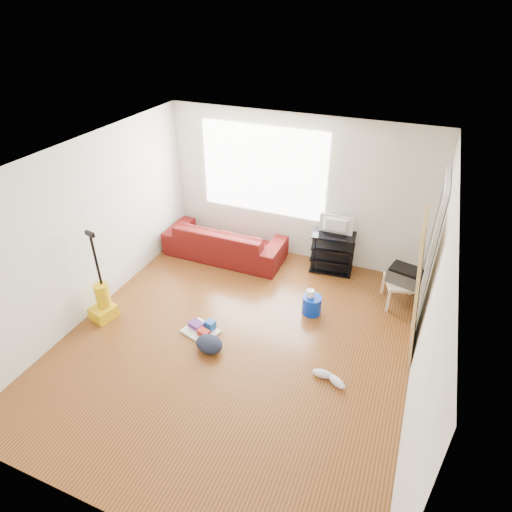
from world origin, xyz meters
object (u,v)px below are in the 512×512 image
at_px(tv_stand, 332,252).
at_px(sofa, 226,256).
at_px(side_table, 402,285).
at_px(cleaning_tray, 202,329).
at_px(bucket, 311,312).
at_px(vacuum, 103,302).
at_px(backpack, 210,350).

bearing_deg(tv_stand, sofa, -177.47).
height_order(tv_stand, side_table, tv_stand).
distance_m(tv_stand, cleaning_tray, 2.59).
xyz_separation_m(bucket, vacuum, (-2.77, -1.23, 0.26)).
bearing_deg(tv_stand, bucket, -95.30).
bearing_deg(bucket, side_table, 32.28).
relative_size(backpack, vacuum, 0.27).
xyz_separation_m(sofa, tv_stand, (1.87, 0.27, 0.36)).
xyz_separation_m(side_table, cleaning_tray, (-2.47, -1.74, -0.29)).
xyz_separation_m(sofa, cleaning_tray, (0.58, -1.96, 0.05)).
bearing_deg(vacuum, tv_stand, 55.22).
height_order(bucket, backpack, bucket).
bearing_deg(backpack, side_table, 55.06).
height_order(side_table, cleaning_tray, side_table).
distance_m(side_table, vacuum, 4.42).
height_order(sofa, bucket, sofa).
distance_m(bucket, cleaning_tray, 1.64).
bearing_deg(backpack, sofa, 123.47).
bearing_deg(cleaning_tray, bucket, 37.61).
relative_size(side_table, bucket, 2.17).
xyz_separation_m(bucket, cleaning_tray, (-1.30, -1.00, 0.05)).
relative_size(side_table, vacuum, 0.44).
xyz_separation_m(cleaning_tray, vacuum, (-1.48, -0.23, 0.21)).
height_order(sofa, vacuum, vacuum).
xyz_separation_m(sofa, side_table, (3.05, -0.21, 0.34)).
bearing_deg(bucket, vacuum, -156.03).
xyz_separation_m(sofa, backpack, (0.84, -2.23, 0.00)).
bearing_deg(bucket, sofa, 153.05).
bearing_deg(cleaning_tray, tv_stand, 59.90).
height_order(backpack, vacuum, vacuum).
bearing_deg(sofa, bucket, 153.05).
relative_size(tv_stand, vacuum, 0.53).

